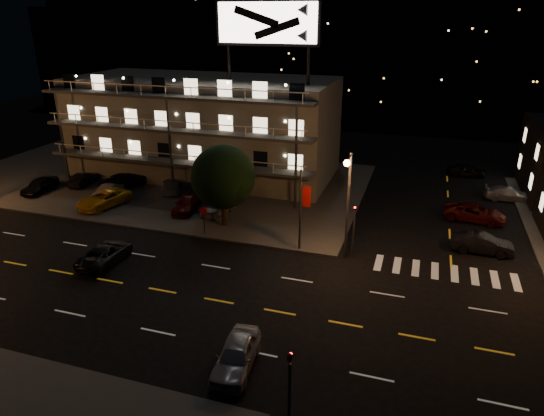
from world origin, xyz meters
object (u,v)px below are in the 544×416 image
(lot_car_4, at_px, (218,207))
(side_car_0, at_px, (482,244))
(road_car_east, at_px, (236,355))
(lot_car_2, at_px, (104,199))
(road_car_west, at_px, (105,254))
(tree, at_px, (223,179))
(lot_car_7, at_px, (171,185))

(lot_car_4, bearing_deg, side_car_0, 15.04)
(lot_car_4, relative_size, road_car_east, 0.83)
(lot_car_2, relative_size, road_car_west, 1.06)
(side_car_0, bearing_deg, tree, 93.94)
(lot_car_7, bearing_deg, lot_car_2, 30.95)
(lot_car_2, bearing_deg, lot_car_7, 71.54)
(lot_car_4, distance_m, side_car_0, 21.87)
(tree, xyz_separation_m, side_car_0, (20.39, 1.40, -3.51))
(lot_car_2, height_order, road_car_west, lot_car_2)
(road_car_west, bearing_deg, road_car_east, 147.98)
(side_car_0, relative_size, road_car_east, 1.00)
(lot_car_2, relative_size, lot_car_7, 1.18)
(lot_car_4, bearing_deg, road_car_west, -94.66)
(lot_car_7, height_order, road_car_west, lot_car_7)
(tree, xyz_separation_m, lot_car_4, (-1.47, 2.08, -3.46))
(road_car_east, bearing_deg, lot_car_7, 119.78)
(lot_car_2, distance_m, road_car_east, 25.86)
(tree, bearing_deg, lot_car_4, 125.25)
(side_car_0, bearing_deg, lot_car_7, 80.88)
(lot_car_7, xyz_separation_m, road_car_east, (15.89, -22.20, -0.02))
(lot_car_7, height_order, side_car_0, side_car_0)
(lot_car_4, distance_m, lot_car_7, 7.92)
(tree, bearing_deg, lot_car_2, 177.83)
(side_car_0, height_order, road_car_west, side_car_0)
(tree, height_order, lot_car_2, tree)
(side_car_0, bearing_deg, lot_car_2, 91.65)
(lot_car_4, height_order, road_car_west, lot_car_4)
(road_car_east, height_order, road_car_west, road_car_east)
(tree, relative_size, lot_car_7, 1.58)
(lot_car_7, distance_m, road_car_west, 14.82)
(road_car_east, relative_size, road_car_west, 0.92)
(tree, height_order, side_car_0, tree)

